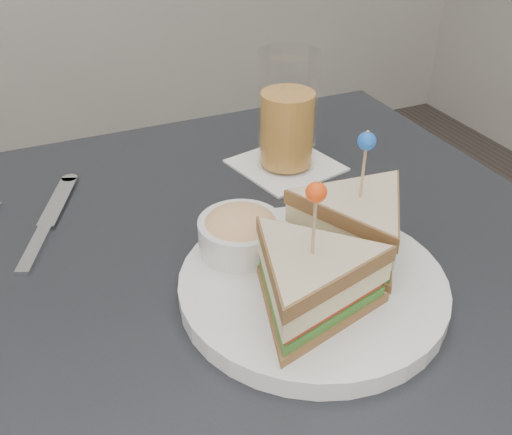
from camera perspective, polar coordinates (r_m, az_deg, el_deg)
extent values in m
cube|color=black|center=(0.65, -0.45, -5.42)|extent=(0.80, 0.80, 0.03)
cylinder|color=black|center=(1.26, 8.01, -5.47)|extent=(0.04, 0.04, 0.72)
cylinder|color=white|center=(0.60, 5.62, -6.99)|extent=(0.34, 0.34, 0.02)
cylinder|color=white|center=(0.59, 5.68, -6.20)|extent=(0.34, 0.34, 0.01)
cylinder|color=tan|center=(0.49, 5.82, -0.73)|extent=(0.00, 0.00, 0.09)
sphere|color=#EC430E|center=(0.47, 6.05, 2.53)|extent=(0.02, 0.02, 0.02)
cylinder|color=tan|center=(0.58, 10.68, 4.62)|extent=(0.00, 0.00, 0.09)
sphere|color=blue|center=(0.57, 11.02, 7.51)|extent=(0.02, 0.02, 0.02)
cylinder|color=white|center=(0.62, -1.54, -1.96)|extent=(0.11, 0.11, 0.04)
ellipsoid|color=#E0B772|center=(0.61, -1.56, -0.86)|extent=(0.10, 0.10, 0.04)
cube|color=silver|center=(0.71, -21.18, -2.76)|extent=(0.05, 0.10, 0.01)
cube|color=silver|center=(0.78, -19.18, 1.58)|extent=(0.07, 0.12, 0.00)
cylinder|color=silver|center=(0.83, -18.15, 3.74)|extent=(0.03, 0.03, 0.00)
cube|color=white|center=(0.83, 2.99, 5.24)|extent=(0.16, 0.16, 0.00)
cylinder|color=gold|center=(0.80, 3.11, 8.88)|extent=(0.09, 0.09, 0.10)
cylinder|color=white|center=(0.79, 3.17, 10.57)|extent=(0.10, 0.10, 0.16)
cube|color=white|center=(0.80, 3.43, 12.39)|extent=(0.03, 0.03, 0.02)
cube|color=white|center=(0.78, 2.76, 11.39)|extent=(0.02, 0.02, 0.02)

